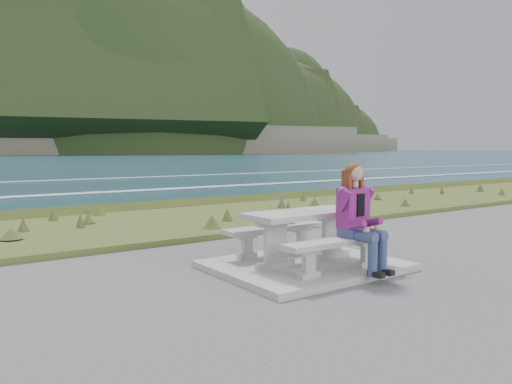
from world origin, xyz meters
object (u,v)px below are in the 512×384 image
seated_woman (362,232)px  bench_landward (339,246)px  picnic_table (305,222)px  bench_seaward (275,232)px

seated_woman → bench_landward: bearing=150.5°
picnic_table → seated_woman: seated_woman is taller
picnic_table → seated_woman: 0.89m
bench_seaward → seated_woman: 1.57m
bench_landward → seated_woman: (0.28, -0.14, 0.19)m
bench_seaward → seated_woman: seated_woman is taller
bench_landward → bench_seaward: (0.00, 1.40, 0.00)m
bench_landward → seated_woman: bearing=-26.3°
picnic_table → bench_landward: picnic_table is taller
bench_seaward → picnic_table: bearing=-90.0°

